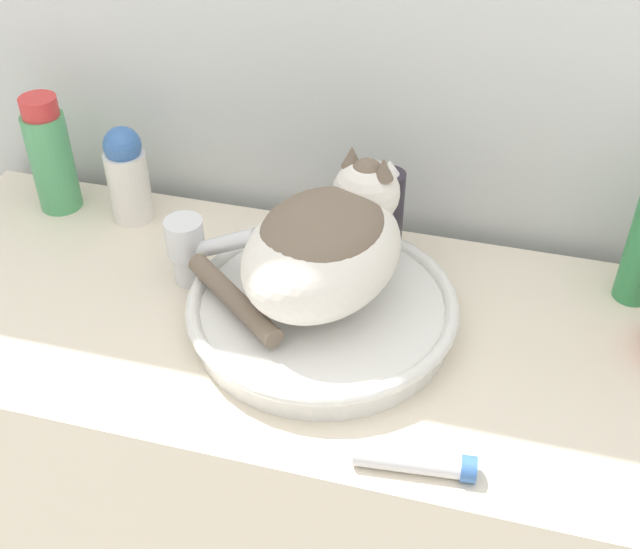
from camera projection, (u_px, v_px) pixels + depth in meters
wall_back at (363, 24)px, 1.17m from camera, size 8.00×0.05×2.40m
vanity_counter at (310, 510)px, 1.41m from camera, size 1.28×0.51×0.88m
sink_basin at (322, 310)px, 1.11m from camera, size 0.38×0.38×0.05m
cat at (326, 244)px, 1.05m from camera, size 0.33×0.30×0.18m
faucet at (194, 247)px, 1.16m from camera, size 0.16×0.07×0.13m
hairspray_can_black at (387, 214)px, 1.20m from camera, size 0.05×0.05×0.17m
lotion_bottle_white at (127, 175)px, 1.29m from camera, size 0.07×0.07×0.17m
mouthwash_bottle at (51, 156)px, 1.30m from camera, size 0.07×0.07×0.20m
cream_tube at (416, 462)px, 0.92m from camera, size 0.14×0.04×0.03m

